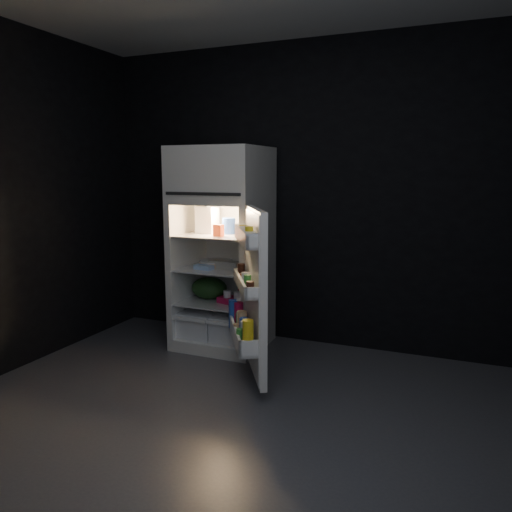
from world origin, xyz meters
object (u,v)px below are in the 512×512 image
at_px(refrigerator, 223,241).
at_px(egg_carton, 225,265).
at_px(fridge_door, 251,295).
at_px(yogurt_tray, 234,301).
at_px(milk_jug, 207,220).

height_order(refrigerator, egg_carton, refrigerator).
xyz_separation_m(fridge_door, yogurt_tray, (-0.42, 0.59, -0.23)).
bearing_deg(refrigerator, milk_jug, -164.64).
relative_size(refrigerator, fridge_door, 1.46).
bearing_deg(yogurt_tray, fridge_door, -39.50).
relative_size(milk_jug, egg_carton, 0.84).
distance_m(refrigerator, milk_jug, 0.24).
height_order(fridge_door, yogurt_tray, fridge_door).
bearing_deg(refrigerator, fridge_door, -50.81).
height_order(milk_jug, yogurt_tray, milk_jug).
bearing_deg(egg_carton, refrigerator, 125.99).
relative_size(refrigerator, egg_carton, 6.22).
relative_size(refrigerator, milk_jug, 7.42).
relative_size(refrigerator, yogurt_tray, 6.56).
distance_m(refrigerator, fridge_door, 0.94).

